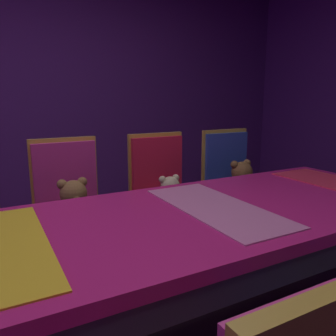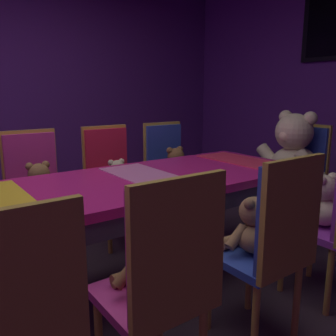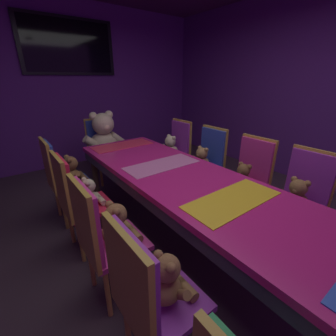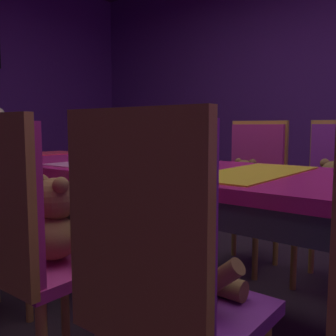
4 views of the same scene
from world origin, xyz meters
TOP-DOWN VIEW (x-y plane):
  - ground_plane at (0.00, 0.00)m, footprint 7.90×7.90m
  - wall_back at (0.00, 3.20)m, footprint 5.20×0.12m
  - wall_right at (2.60, 0.00)m, footprint 0.12×6.40m
  - banquet_table at (0.00, -0.00)m, footprint 0.90×3.13m
  - chair_left_1 at (-0.86, -0.61)m, footprint 0.42×0.41m
  - teddy_left_1 at (-0.72, -0.61)m, footprint 0.24×0.31m
  - chair_left_2 at (-0.87, -0.02)m, footprint 0.42×0.41m
  - teddy_left_2 at (-0.73, -0.02)m, footprint 0.26×0.33m
  - chair_left_3 at (-0.86, 0.61)m, footprint 0.42×0.41m
  - teddy_left_3 at (-0.71, 0.61)m, footprint 0.22×0.28m
  - chair_left_4 at (-0.85, 1.20)m, footprint 0.42×0.41m
  - teddy_left_4 at (-0.70, 1.20)m, footprint 0.26×0.34m
  - chair_right_1 at (0.87, -0.59)m, footprint 0.42×0.41m
  - teddy_right_1 at (0.73, -0.59)m, footprint 0.25×0.32m
  - chair_right_2 at (0.86, -0.03)m, footprint 0.42×0.41m
  - teddy_right_2 at (0.72, -0.03)m, footprint 0.23×0.29m
  - chair_right_3 at (0.87, 0.61)m, footprint 0.42×0.41m
  - teddy_right_3 at (0.73, 0.61)m, footprint 0.25×0.32m
  - chair_right_4 at (0.86, 1.25)m, footprint 0.42×0.41m
  - teddy_right_4 at (0.72, 1.25)m, footprint 0.27×0.35m
  - throne_chair at (0.00, 2.11)m, footprint 0.41×0.42m
  - king_teddy_bear at (0.00, 1.94)m, footprint 0.69×0.53m
  - wall_tv at (0.00, 3.11)m, footprint 1.53×0.06m

SIDE VIEW (x-z plane):
  - ground_plane at x=0.00m, z-range 0.00..0.00m
  - teddy_left_3 at x=-0.71m, z-range 0.44..0.70m
  - teddy_right_2 at x=0.72m, z-range 0.44..0.71m
  - teddy_left_1 at x=-0.72m, z-range 0.44..0.73m
  - teddy_right_1 at x=0.73m, z-range 0.44..0.74m
  - teddy_right_3 at x=0.73m, z-range 0.44..0.74m
  - teddy_left_2 at x=-0.73m, z-range 0.44..0.75m
  - teddy_left_4 at x=-0.70m, z-range 0.44..0.75m
  - chair_left_1 at x=-0.86m, z-range 0.10..1.09m
  - chair_left_2 at x=-0.87m, z-range 0.10..1.09m
  - chair_left_3 at x=-0.86m, z-range 0.10..1.09m
  - chair_left_4 at x=-0.85m, z-range 0.10..1.09m
  - chair_right_1 at x=0.87m, z-range 0.10..1.09m
  - chair_right_2 at x=0.86m, z-range 0.10..1.09m
  - chair_right_3 at x=0.87m, z-range 0.10..1.09m
  - chair_right_4 at x=0.86m, z-range 0.10..1.09m
  - throne_chair at x=0.00m, z-range 0.10..1.09m
  - teddy_right_4 at x=0.72m, z-range 0.43..0.76m
  - banquet_table at x=0.00m, z-range 0.28..1.03m
  - king_teddy_bear at x=0.00m, z-range 0.41..1.06m
  - wall_back at x=0.00m, z-range 0.00..2.80m
  - wall_right at x=2.60m, z-range 0.00..2.80m
  - wall_tv at x=0.00m, z-range 1.60..2.50m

